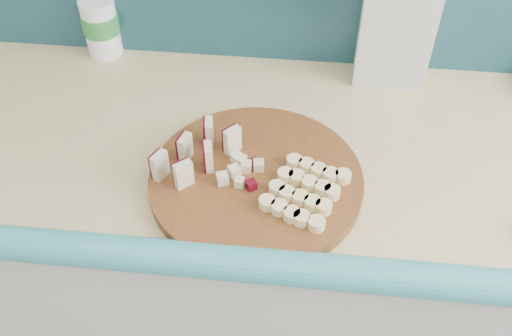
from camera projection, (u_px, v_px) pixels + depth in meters
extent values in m
cube|color=beige|center=(349.00, 281.00, 1.45)|extent=(2.20, 0.60, 0.88)
cube|color=#DBBD80|center=(376.00, 153.00, 1.12)|extent=(2.20, 0.60, 0.03)
cube|color=teal|center=(384.00, 282.00, 0.91)|extent=(2.20, 0.06, 0.03)
cylinder|color=#4D2910|center=(256.00, 180.00, 1.03)|extent=(0.50, 0.50, 0.02)
cube|color=beige|center=(160.00, 165.00, 1.01)|extent=(0.02, 0.04, 0.05)
cube|color=#4A0511|center=(156.00, 164.00, 1.01)|extent=(0.02, 0.03, 0.05)
cube|color=beige|center=(185.00, 148.00, 1.04)|extent=(0.02, 0.04, 0.05)
cube|color=#4A0511|center=(181.00, 147.00, 1.04)|extent=(0.02, 0.03, 0.05)
cube|color=beige|center=(209.00, 132.00, 1.07)|extent=(0.02, 0.04, 0.05)
cube|color=#4A0511|center=(205.00, 130.00, 1.07)|extent=(0.02, 0.03, 0.05)
cube|color=beige|center=(184.00, 175.00, 0.99)|extent=(0.02, 0.04, 0.05)
cube|color=#4A0511|center=(180.00, 173.00, 0.99)|extent=(0.02, 0.03, 0.05)
cube|color=beige|center=(209.00, 157.00, 1.02)|extent=(0.02, 0.04, 0.05)
cube|color=#4A0511|center=(205.00, 155.00, 1.02)|extent=(0.02, 0.03, 0.05)
cube|color=beige|center=(233.00, 140.00, 1.05)|extent=(0.02, 0.04, 0.05)
cube|color=#4A0511|center=(228.00, 139.00, 1.05)|extent=(0.02, 0.03, 0.05)
cube|color=beige|center=(249.00, 169.00, 1.02)|extent=(0.02, 0.02, 0.02)
cube|color=beige|center=(253.00, 166.00, 1.03)|extent=(0.02, 0.02, 0.02)
cube|color=#4A0511|center=(252.00, 161.00, 1.04)|extent=(0.02, 0.02, 0.02)
cube|color=beige|center=(244.00, 164.00, 1.03)|extent=(0.02, 0.02, 0.02)
cube|color=beige|center=(238.00, 163.00, 1.03)|extent=(0.02, 0.02, 0.02)
cube|color=beige|center=(231.00, 167.00, 1.03)|extent=(0.02, 0.02, 0.02)
cube|color=beige|center=(239.00, 170.00, 1.02)|extent=(0.02, 0.02, 0.02)
cube|color=beige|center=(241.00, 175.00, 1.01)|extent=(0.02, 0.02, 0.02)
cube|color=#4A0511|center=(250.00, 178.00, 1.01)|extent=(0.02, 0.02, 0.02)
cylinder|color=beige|center=(266.00, 204.00, 0.97)|extent=(0.03, 0.03, 0.02)
cylinder|color=beige|center=(278.00, 208.00, 0.96)|extent=(0.03, 0.03, 0.02)
cylinder|color=beige|center=(291.00, 213.00, 0.95)|extent=(0.03, 0.03, 0.02)
cylinder|color=beige|center=(303.00, 218.00, 0.94)|extent=(0.03, 0.03, 0.02)
cylinder|color=beige|center=(316.00, 223.00, 0.94)|extent=(0.03, 0.03, 0.02)
cylinder|color=beige|center=(276.00, 189.00, 0.99)|extent=(0.03, 0.03, 0.02)
cylinder|color=beige|center=(288.00, 193.00, 0.98)|extent=(0.03, 0.03, 0.02)
cylinder|color=beige|center=(300.00, 198.00, 0.98)|extent=(0.03, 0.03, 0.02)
cylinder|color=beige|center=(312.00, 202.00, 0.97)|extent=(0.03, 0.03, 0.02)
cylinder|color=beige|center=(325.00, 207.00, 0.96)|extent=(0.03, 0.03, 0.02)
cylinder|color=beige|center=(285.00, 174.00, 1.01)|extent=(0.03, 0.03, 0.02)
cylinder|color=beige|center=(297.00, 179.00, 1.01)|extent=(0.03, 0.03, 0.02)
cylinder|color=beige|center=(309.00, 183.00, 1.00)|extent=(0.03, 0.03, 0.02)
cylinder|color=beige|center=(321.00, 188.00, 0.99)|extent=(0.03, 0.03, 0.02)
cylinder|color=beige|center=(334.00, 192.00, 0.98)|extent=(0.03, 0.03, 0.02)
cylinder|color=beige|center=(294.00, 161.00, 1.04)|extent=(0.03, 0.03, 0.02)
cylinder|color=beige|center=(306.00, 165.00, 1.03)|extent=(0.03, 0.03, 0.02)
cylinder|color=beige|center=(318.00, 169.00, 1.02)|extent=(0.03, 0.03, 0.02)
cylinder|color=beige|center=(330.00, 173.00, 1.02)|extent=(0.03, 0.03, 0.02)
cylinder|color=beige|center=(342.00, 178.00, 1.01)|extent=(0.03, 0.03, 0.02)
cube|color=silver|center=(396.00, 25.00, 1.18)|extent=(0.16, 0.12, 0.26)
cylinder|color=white|center=(101.00, 27.00, 1.29)|extent=(0.08, 0.08, 0.13)
cylinder|color=#308639|center=(100.00, 23.00, 1.28)|extent=(0.08, 0.08, 0.04)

